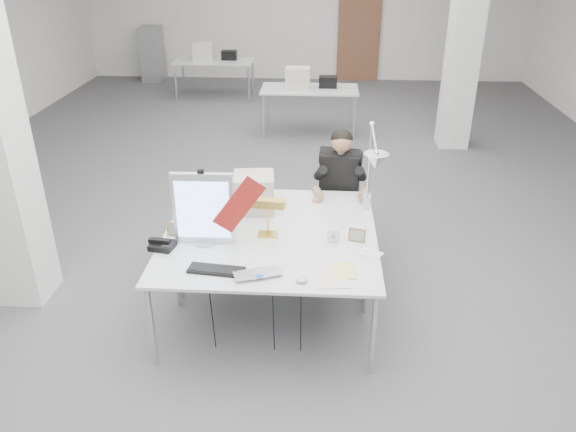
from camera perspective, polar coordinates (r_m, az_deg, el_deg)
name	(u,v)px	position (r m, az deg, el deg)	size (l,w,h in m)	color
room_shell	(290,67)	(6.54, 0.18, 14.87)	(10.04, 14.04, 3.24)	#4C4C4E
desk_main	(265,261)	(4.42, -2.32, -4.56)	(1.80, 0.90, 0.03)	silver
desk_second	(275,210)	(5.21, -1.35, 0.57)	(1.80, 0.90, 0.03)	silver
bg_desk_a	(310,89)	(9.54, 2.21, 12.75)	(1.60, 0.80, 0.03)	silver
bg_desk_b	(214,61)	(11.89, -7.52, 15.34)	(1.60, 0.80, 0.03)	silver
filing_cabinet	(152,54)	(13.70, -13.63, 15.73)	(0.45, 0.55, 1.20)	gray
office_chair	(339,198)	(5.84, 5.20, 1.81)	(0.58, 0.58, 1.18)	black
seated_person	(340,172)	(5.67, 5.34, 4.45)	(0.47, 0.59, 0.88)	black
monitor	(203,209)	(4.56, -8.59, 0.74)	(0.50, 0.05, 0.61)	silver
pennant	(239,205)	(4.45, -4.97, 1.15)	(0.46, 0.01, 0.19)	maroon
keyboard	(216,270)	(4.29, -7.30, -5.46)	(0.43, 0.14, 0.02)	black
laptop	(260,278)	(4.16, -2.90, -6.30)	(0.36, 0.23, 0.03)	#B8B9BE
mouse	(301,280)	(4.12, 1.38, -6.56)	(0.09, 0.06, 0.04)	#A7A8AC
bankers_lamp	(268,215)	(4.67, -2.08, 0.06)	(0.33, 0.13, 0.38)	gold
desk_phone	(162,246)	(4.66, -12.64, -2.95)	(0.19, 0.17, 0.05)	black
picture_frame_left	(175,229)	(4.82, -11.37, -1.31)	(0.15, 0.01, 0.11)	tan
picture_frame_right	(357,235)	(4.67, 7.02, -1.93)	(0.14, 0.01, 0.11)	olive
desk_clock	(333,236)	(4.65, 4.62, -2.07)	(0.11, 0.11, 0.03)	silver
paper_stack_a	(332,276)	(4.21, 4.47, -6.11)	(0.23, 0.33, 0.01)	silver
paper_stack_b	(344,271)	(4.28, 5.70, -5.56)	(0.17, 0.24, 0.01)	#DAD282
paper_stack_c	(370,253)	(4.53, 8.30, -3.75)	(0.19, 0.13, 0.01)	silver
beige_monitor	(254,193)	(5.13, -3.48, 2.39)	(0.36, 0.34, 0.34)	#BCAE9C
architect_lamp	(371,174)	(4.88, 8.46, 4.26)	(0.23, 0.68, 0.88)	silver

